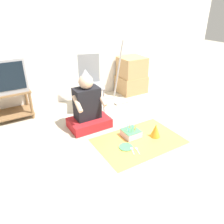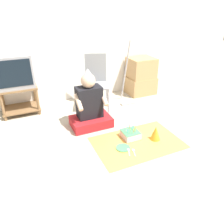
# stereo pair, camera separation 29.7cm
# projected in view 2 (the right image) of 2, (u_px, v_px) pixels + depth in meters

# --- Properties ---
(ground_plane) EXTENTS (16.00, 16.00, 0.00)m
(ground_plane) POSITION_uv_depth(u_px,v_px,m) (156.00, 146.00, 2.87)
(ground_plane) COLOR #BCB29E
(wall_back) EXTENTS (6.40, 0.06, 2.55)m
(wall_back) POSITION_uv_depth(u_px,v_px,m) (98.00, 28.00, 3.91)
(wall_back) COLOR white
(wall_back) RESTS_ON ground_plane
(tv_stand) EXTENTS (0.59, 0.43, 0.47)m
(tv_stand) POSITION_uv_depth(u_px,v_px,m) (19.00, 97.00, 3.60)
(tv_stand) COLOR olive
(tv_stand) RESTS_ON ground_plane
(tv) EXTENTS (0.55, 0.41, 0.51)m
(tv) POSITION_uv_depth(u_px,v_px,m) (14.00, 71.00, 3.40)
(tv) COLOR #99999E
(tv) RESTS_ON tv_stand
(folding_chair) EXTENTS (0.53, 0.54, 0.93)m
(folding_chair) POSITION_uv_depth(u_px,v_px,m) (96.00, 79.00, 3.71)
(folding_chair) COLOR gray
(folding_chair) RESTS_ON ground_plane
(cardboard_box_stack) EXTENTS (0.54, 0.46, 0.72)m
(cardboard_box_stack) POSITION_uv_depth(u_px,v_px,m) (141.00, 77.00, 4.39)
(cardboard_box_stack) COLOR tan
(cardboard_box_stack) RESTS_ON ground_plane
(dust_mop) EXTENTS (0.28, 0.33, 1.14)m
(dust_mop) POSITION_uv_depth(u_px,v_px,m) (127.00, 86.00, 3.95)
(dust_mop) COLOR #B2ADA3
(dust_mop) RESTS_ON ground_plane
(person_seated) EXTENTS (0.59, 0.40, 0.88)m
(person_seated) POSITION_uv_depth(u_px,v_px,m) (90.00, 107.00, 3.23)
(person_seated) COLOR red
(person_seated) RESTS_ON ground_plane
(party_cloth) EXTENTS (1.16, 0.77, 0.01)m
(party_cloth) POSITION_uv_depth(u_px,v_px,m) (137.00, 142.00, 2.94)
(party_cloth) COLOR #EFA84C
(party_cloth) RESTS_ON ground_plane
(birthday_cake) EXTENTS (0.23, 0.23, 0.17)m
(birthday_cake) POSITION_uv_depth(u_px,v_px,m) (130.00, 134.00, 3.03)
(birthday_cake) COLOR silver
(birthday_cake) RESTS_ON party_cloth
(party_hat_blue) EXTENTS (0.14, 0.14, 0.19)m
(party_hat_blue) POSITION_uv_depth(u_px,v_px,m) (156.00, 133.00, 2.96)
(party_hat_blue) COLOR gold
(party_hat_blue) RESTS_ON party_cloth
(paper_plate) EXTENTS (0.18, 0.18, 0.01)m
(paper_plate) POSITION_uv_depth(u_px,v_px,m) (123.00, 148.00, 2.82)
(paper_plate) COLOR #4CB266
(paper_plate) RESTS_ON party_cloth
(plastic_spoon_near) EXTENTS (0.06, 0.14, 0.01)m
(plastic_spoon_near) POSITION_uv_depth(u_px,v_px,m) (129.00, 150.00, 2.77)
(plastic_spoon_near) COLOR white
(plastic_spoon_near) RESTS_ON party_cloth
(plastic_spoon_far) EXTENTS (0.06, 0.14, 0.01)m
(plastic_spoon_far) POSITION_uv_depth(u_px,v_px,m) (133.00, 151.00, 2.76)
(plastic_spoon_far) COLOR white
(plastic_spoon_far) RESTS_ON party_cloth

